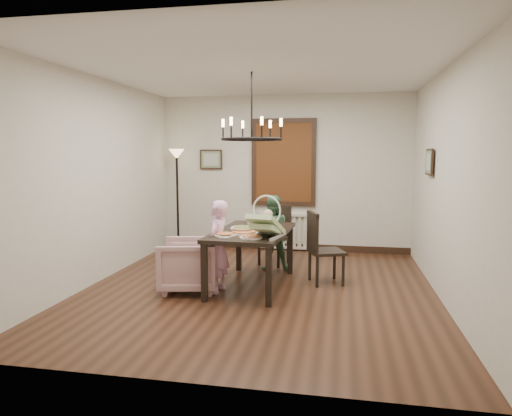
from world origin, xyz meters
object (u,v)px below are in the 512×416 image
(chair_far, at_px, (274,235))
(armchair, at_px, (189,265))
(seated_man, at_px, (272,239))
(drinking_glass, at_px, (260,224))
(elderly_woman, at_px, (217,254))
(baby_bouncer, at_px, (266,223))
(dining_table, at_px, (252,237))
(floor_lamp, at_px, (178,201))
(chair_right, at_px, (327,247))

(chair_far, bearing_deg, armchair, -100.07)
(seated_man, height_order, drinking_glass, seated_man)
(elderly_woman, distance_m, baby_bouncer, 0.80)
(chair_far, distance_m, seated_man, 0.34)
(dining_table, distance_m, armchair, 0.90)
(baby_bouncer, xyz_separation_m, drinking_glass, (-0.18, 0.58, -0.11))
(baby_bouncer, bearing_deg, floor_lamp, 142.25)
(drinking_glass, bearing_deg, seated_man, 87.48)
(chair_right, xyz_separation_m, floor_lamp, (-2.75, 1.69, 0.40))
(chair_far, relative_size, baby_bouncer, 1.76)
(chair_far, bearing_deg, seated_man, -68.17)
(chair_far, bearing_deg, elderly_woman, -88.33)
(elderly_woman, bearing_deg, chair_right, 120.85)
(armchair, height_order, floor_lamp, floor_lamp)
(dining_table, height_order, drinking_glass, drinking_glass)
(floor_lamp, bearing_deg, armchair, -66.67)
(chair_right, bearing_deg, floor_lamp, 38.69)
(elderly_woman, bearing_deg, floor_lamp, -144.31)
(baby_bouncer, bearing_deg, dining_table, 132.74)
(seated_man, bearing_deg, armchair, 38.37)
(chair_right, height_order, seated_man, chair_right)
(armchair, distance_m, baby_bouncer, 1.20)
(armchair, bearing_deg, chair_right, 99.06)
(chair_right, height_order, armchair, chair_right)
(seated_man, relative_size, drinking_glass, 7.12)
(armchair, xyz_separation_m, floor_lamp, (-1.01, 2.35, 0.56))
(chair_far, bearing_deg, dining_table, -76.04)
(chair_right, bearing_deg, armchair, 90.93)
(floor_lamp, bearing_deg, chair_far, -21.97)
(seated_man, bearing_deg, dining_table, 66.28)
(dining_table, bearing_deg, baby_bouncer, -56.83)
(chair_right, bearing_deg, dining_table, 88.92)
(dining_table, xyz_separation_m, armchair, (-0.77, -0.33, -0.34))
(baby_bouncer, bearing_deg, drinking_glass, 119.54)
(chair_right, bearing_deg, drinking_glass, 83.71)
(floor_lamp, bearing_deg, baby_bouncer, -50.43)
(floor_lamp, bearing_deg, drinking_glass, -45.40)
(seated_man, xyz_separation_m, baby_bouncer, (0.14, -1.37, 0.46))
(dining_table, height_order, chair_far, chair_far)
(elderly_woman, relative_size, drinking_glass, 7.37)
(dining_table, relative_size, baby_bouncer, 3.08)
(chair_right, height_order, drinking_glass, chair_right)
(dining_table, bearing_deg, seated_man, 85.21)
(drinking_glass, bearing_deg, elderly_woman, -136.67)
(drinking_glass, bearing_deg, armchair, -152.52)
(chair_far, relative_size, armchair, 1.28)
(armchair, xyz_separation_m, elderly_woman, (0.39, -0.00, 0.15))
(baby_bouncer, bearing_deg, armchair, -174.57)
(dining_table, bearing_deg, chair_far, 88.13)
(baby_bouncer, height_order, floor_lamp, floor_lamp)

